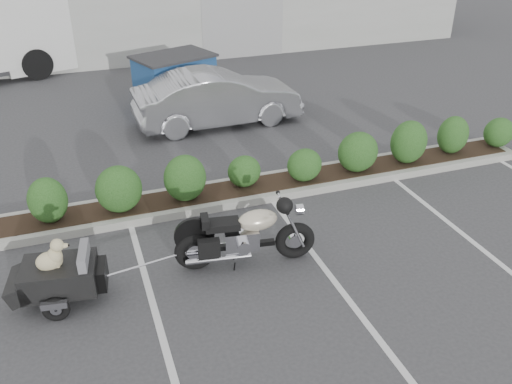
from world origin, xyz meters
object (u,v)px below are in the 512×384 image
object	(u,v)px
motorcycle	(246,236)
dumpster	(175,79)
pet_trailer	(59,275)
sedan	(218,98)

from	to	relation	value
motorcycle	dumpster	distance (m)	7.92
pet_trailer	dumpster	bearing A→B (deg)	75.58
dumpster	pet_trailer	bearing A→B (deg)	-132.38
motorcycle	pet_trailer	size ratio (longest dim) A/B	1.24
dumpster	sedan	bearing A→B (deg)	-89.96
pet_trailer	dumpster	distance (m)	8.55
motorcycle	sedan	xyz separation A→B (m)	(1.25, 5.95, 0.17)
sedan	pet_trailer	bearing A→B (deg)	144.10
sedan	dumpster	xyz separation A→B (m)	(-0.68, 1.94, 0.00)
pet_trailer	dumpster	world-z (taller)	dumpster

